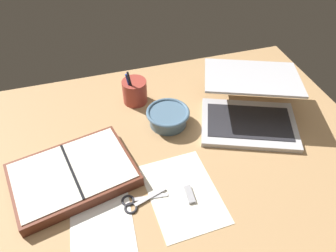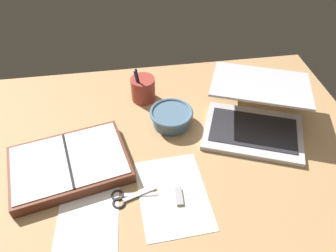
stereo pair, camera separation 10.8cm
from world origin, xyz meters
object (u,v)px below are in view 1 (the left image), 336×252
laptop (250,107)px  planner (73,175)px  bowl (168,117)px  scissors (135,202)px  pen_cup (135,91)px

laptop → planner: size_ratio=1.11×
laptop → bowl: laptop is taller
bowl → scissors: 35.04cm
laptop → planner: bearing=-149.5°
bowl → pen_cup: pen_cup is taller
bowl → laptop: bearing=-11.6°
bowl → scissors: size_ratio=1.13×
laptop → bowl: size_ratio=2.88×
scissors → pen_cup: bearing=71.5°
bowl → pen_cup: size_ratio=1.03×
planner → scissors: 21.30cm
laptop → pen_cup: (-37.36, 21.74, -0.76)cm
laptop → bowl: (-28.83, 5.91, -2.21)cm
laptop → scissors: size_ratio=3.26×
pen_cup → bowl: bearing=-61.7°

